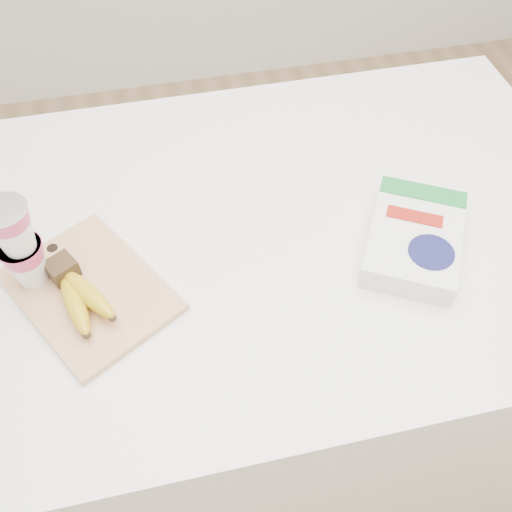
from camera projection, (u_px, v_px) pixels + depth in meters
The scene contains 6 objects.
room at pixel (279, 73), 0.85m from camera, with size 4.00×4.00×4.00m.
table at pixel (269, 350), 1.51m from camera, with size 1.35×0.90×1.01m, color white.
cutting_board at pixel (90, 291), 1.01m from camera, with size 0.22×0.29×0.01m, color tan.
bananas at pixel (78, 293), 0.97m from camera, with size 0.13×0.18×0.05m.
yogurt_stack at pixel (18, 243), 0.94m from camera, with size 0.08×0.08×0.18m.
cereal_box at pixel (414, 238), 1.06m from camera, with size 0.26×0.29×0.05m.
Camera 1 is at (-0.20, -0.72, 1.85)m, focal length 40.00 mm.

